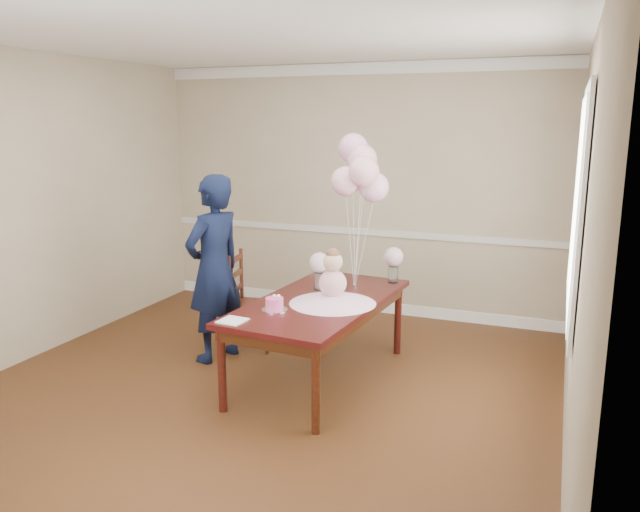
{
  "coord_description": "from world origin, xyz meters",
  "views": [
    {
      "loc": [
        2.13,
        -3.97,
        2.1
      ],
      "look_at": [
        0.37,
        0.51,
        1.05
      ],
      "focal_mm": 35.0,
      "sensor_mm": 36.0,
      "label": 1
    }
  ],
  "objects_px": {
    "birthday_cake": "(274,304)",
    "dining_table_top": "(320,302)",
    "dining_chair_seat": "(255,306)",
    "woman": "(214,269)"
  },
  "relations": [
    {
      "from": "birthday_cake",
      "to": "woman",
      "type": "xyz_separation_m",
      "value": [
        -0.82,
        0.49,
        0.09
      ]
    },
    {
      "from": "birthday_cake",
      "to": "dining_table_top",
      "type": "bearing_deg",
      "value": 61.36
    },
    {
      "from": "dining_table_top",
      "to": "woman",
      "type": "xyz_separation_m",
      "value": [
        -1.03,
        0.1,
        0.17
      ]
    },
    {
      "from": "dining_chair_seat",
      "to": "birthday_cake",
      "type": "bearing_deg",
      "value": -63.19
    },
    {
      "from": "birthday_cake",
      "to": "dining_chair_seat",
      "type": "height_order",
      "value": "birthday_cake"
    },
    {
      "from": "dining_chair_seat",
      "to": "woman",
      "type": "xyz_separation_m",
      "value": [
        -0.19,
        -0.38,
        0.43
      ]
    },
    {
      "from": "dining_table_top",
      "to": "dining_chair_seat",
      "type": "bearing_deg",
      "value": 155.27
    },
    {
      "from": "birthday_cake",
      "to": "dining_chair_seat",
      "type": "distance_m",
      "value": 1.12
    },
    {
      "from": "dining_chair_seat",
      "to": "woman",
      "type": "relative_size",
      "value": 0.24
    },
    {
      "from": "dining_table_top",
      "to": "woman",
      "type": "distance_m",
      "value": 1.05
    }
  ]
}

